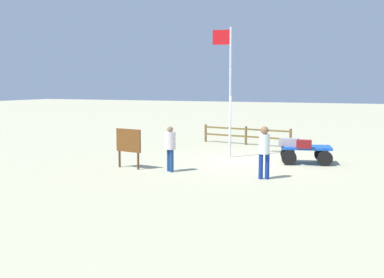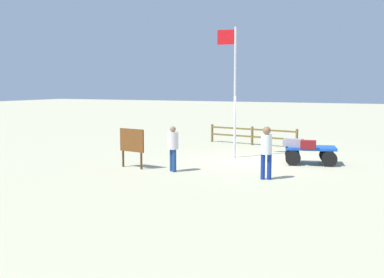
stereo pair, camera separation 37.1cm
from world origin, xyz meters
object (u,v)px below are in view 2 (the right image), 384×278
(luggage_cart, at_px, (310,152))
(worker_trailing, at_px, (173,145))
(worker_lead, at_px, (266,148))
(suitcase_maroon, at_px, (290,143))
(flagpole, at_px, (233,82))
(signboard, at_px, (132,143))
(suitcase_dark, at_px, (308,144))
(suitcase_tan, at_px, (294,143))

(luggage_cart, xyz_separation_m, worker_trailing, (3.95, 3.57, 0.46))
(luggage_cart, bearing_deg, worker_trailing, 42.05)
(luggage_cart, bearing_deg, worker_lead, 79.33)
(suitcase_maroon, distance_m, worker_lead, 3.31)
(luggage_cart, height_order, worker_lead, worker_lead)
(worker_lead, bearing_deg, worker_trailing, -0.07)
(flagpole, xyz_separation_m, signboard, (2.41, 3.87, -2.14))
(suitcase_maroon, bearing_deg, worker_lead, 90.66)
(suitcase_maroon, height_order, worker_lead, worker_lead)
(luggage_cart, bearing_deg, suitcase_dark, 94.52)
(worker_trailing, bearing_deg, worker_lead, 179.93)
(worker_lead, xyz_separation_m, flagpole, (2.51, -3.88, 2.07))
(suitcase_tan, xyz_separation_m, worker_lead, (0.15, 3.30, 0.18))
(suitcase_dark, bearing_deg, luggage_cart, -85.48)
(suitcase_maroon, height_order, worker_trailing, worker_trailing)
(suitcase_tan, distance_m, flagpole, 3.52)
(luggage_cart, height_order, suitcase_maroon, suitcase_maroon)
(suitcase_maroon, xyz_separation_m, worker_lead, (-0.04, 3.30, 0.19))
(luggage_cart, distance_m, worker_lead, 3.67)
(suitcase_tan, bearing_deg, suitcase_maroon, 0.05)
(suitcase_tan, height_order, signboard, signboard)
(suitcase_tan, xyz_separation_m, signboard, (5.07, 3.30, 0.11))
(worker_trailing, relative_size, flagpole, 0.30)
(suitcase_dark, bearing_deg, signboard, 27.89)
(signboard, bearing_deg, suitcase_tan, -146.96)
(luggage_cart, xyz_separation_m, suitcase_maroon, (0.71, 0.27, 0.33))
(suitcase_maroon, bearing_deg, suitcase_dark, 157.63)
(suitcase_maroon, bearing_deg, signboard, 34.02)
(suitcase_dark, xyz_separation_m, worker_lead, (0.72, 2.99, 0.18))
(suitcase_maroon, relative_size, suitcase_dark, 0.81)
(flagpole, bearing_deg, suitcase_dark, 164.67)
(suitcase_maroon, distance_m, suitcase_tan, 0.19)
(suitcase_dark, height_order, suitcase_tan, suitcase_tan)
(luggage_cart, relative_size, suitcase_dark, 3.66)
(flagpole, bearing_deg, signboard, 58.04)
(suitcase_tan, xyz_separation_m, worker_trailing, (3.43, 3.30, 0.12))
(worker_lead, distance_m, worker_trailing, 3.28)
(suitcase_dark, xyz_separation_m, worker_trailing, (4.00, 2.99, 0.12))
(flagpole, height_order, signboard, flagpole)
(luggage_cart, distance_m, flagpole, 4.11)
(worker_trailing, relative_size, signboard, 1.11)
(suitcase_maroon, xyz_separation_m, suitcase_tan, (-0.19, -0.00, 0.01))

